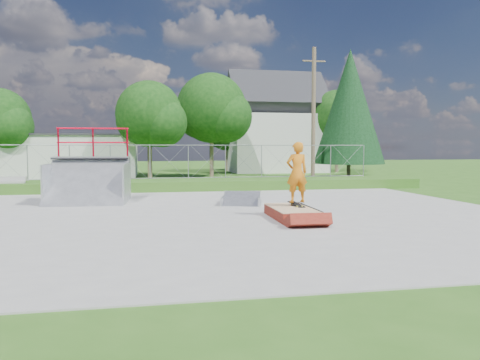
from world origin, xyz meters
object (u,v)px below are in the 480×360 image
object	(u,v)px
quarter_pipe	(87,165)
skater	(297,175)
flat_bank_ramp	(241,199)
grind_box	(291,213)

from	to	relation	value
quarter_pipe	skater	size ratio (longest dim) A/B	1.59
flat_bank_ramp	grind_box	bearing A→B (deg)	-62.42
flat_bank_ramp	skater	world-z (taller)	skater
quarter_pipe	flat_bank_ramp	size ratio (longest dim) A/B	1.98
grind_box	flat_bank_ramp	bearing A→B (deg)	103.92
grind_box	flat_bank_ramp	world-z (taller)	flat_bank_ramp
grind_box	skater	bearing A→B (deg)	45.81
flat_bank_ramp	quarter_pipe	bearing A→B (deg)	179.53
grind_box	quarter_pipe	bearing A→B (deg)	142.58
quarter_pipe	flat_bank_ramp	xyz separation A→B (m)	(5.70, -1.57, -1.26)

